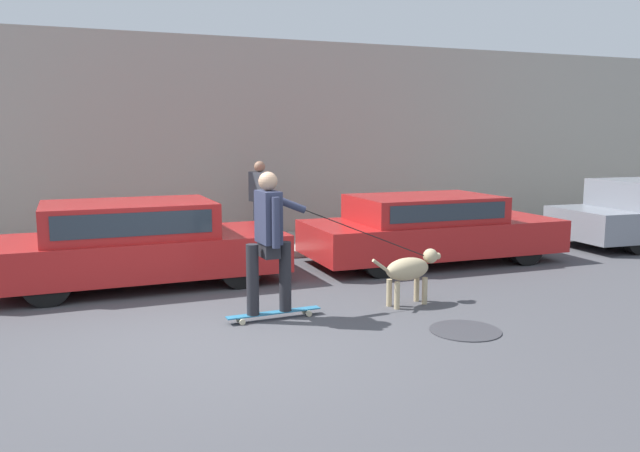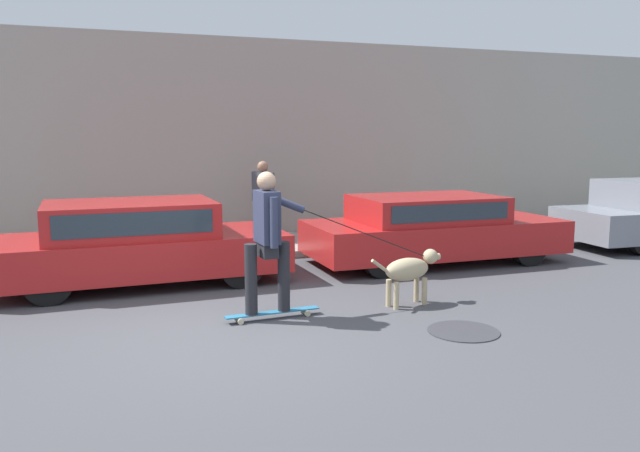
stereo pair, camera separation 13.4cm
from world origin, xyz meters
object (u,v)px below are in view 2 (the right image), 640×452
Objects in this scene: parked_car_1 at (140,243)px; dog at (410,270)px; parked_car_2 at (432,229)px; pedestrian_with_bag at (264,197)px; skateboarder at (268,236)px.

dog is at bearing -38.23° from parked_car_1.
parked_car_1 is at bearing 179.65° from parked_car_2.
parked_car_1 is 2.68× the size of pedestrian_with_bag.
parked_car_1 is at bearing 132.37° from dog.
pedestrian_with_bag is at bearing 72.40° from skateboarder.
skateboarder is 1.76× the size of pedestrian_with_bag.
pedestrian_with_bag reaches higher than parked_car_2.
dog is (3.16, -2.30, -0.15)m from parked_car_1.
skateboarder is (1.32, -2.32, 0.39)m from parked_car_1.
skateboarder is at bearing 50.40° from pedestrian_with_bag.
skateboarder is at bearing -62.54° from parked_car_1.
pedestrian_with_bag is (1.09, 4.63, -0.02)m from skateboarder.
skateboarder is at bearing 169.12° from dog.
parked_car_1 is at bearing 17.33° from pedestrian_with_bag.
skateboarder is 4.76m from pedestrian_with_bag.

